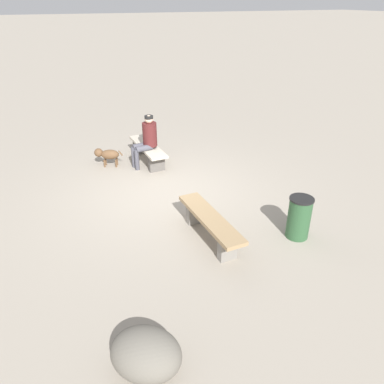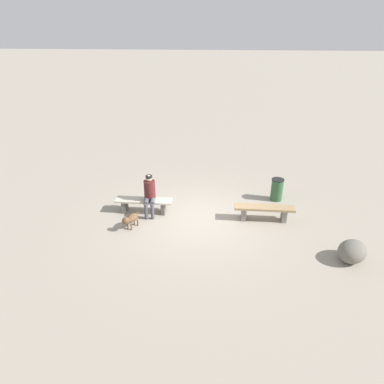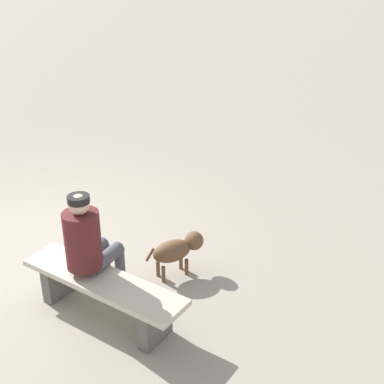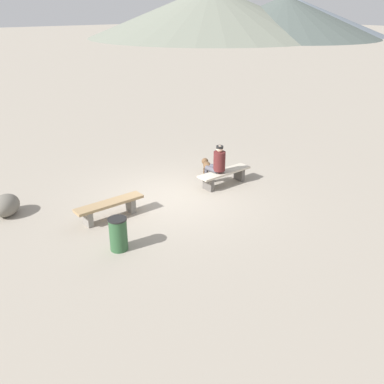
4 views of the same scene
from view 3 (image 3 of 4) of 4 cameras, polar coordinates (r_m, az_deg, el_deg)
The scene contains 4 objects.
ground at distance 6.80m, azimuth -19.47°, elevation -6.55°, with size 210.00×210.00×0.06m, color #9E9384.
bench_right at distance 5.29m, azimuth -9.79°, elevation -10.62°, with size 1.85×0.49×0.46m.
seated_person at distance 5.24m, azimuth -11.38°, elevation -5.47°, with size 0.41×0.68×1.32m.
dog at distance 5.85m, azimuth -1.59°, elevation -6.32°, with size 0.44×0.68×0.48m.
Camera 3 is at (4.98, -3.10, 3.40)m, focal length 48.19 mm.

